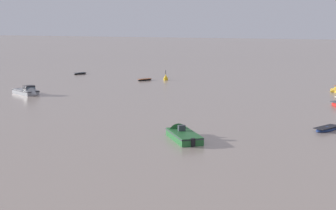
% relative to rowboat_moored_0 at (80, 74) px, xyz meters
% --- Properties ---
extents(rowboat_moored_0, '(1.80, 3.54, 0.53)m').
position_rel_rowboat_moored_0_xyz_m(rowboat_moored_0, '(0.00, 0.00, 0.00)').
color(rowboat_moored_0, black).
rests_on(rowboat_moored_0, ground).
extents(rowboat_moored_1, '(2.56, 3.86, 0.58)m').
position_rel_rowboat_moored_0_xyz_m(rowboat_moored_1, '(61.15, -33.91, 0.01)').
color(rowboat_moored_1, navy).
rests_on(rowboat_moored_1, ground).
extents(motorboat_moored_0, '(6.40, 3.71, 2.30)m').
position_rel_rowboat_moored_0_xyz_m(motorboat_moored_0, '(13.50, -29.88, 0.20)').
color(motorboat_moored_0, gray).
rests_on(motorboat_moored_0, ground).
extents(motorboat_moored_1, '(5.89, 5.89, 2.12)m').
position_rel_rowboat_moored_0_xyz_m(motorboat_moored_1, '(48.85, -44.43, 0.15)').
color(motorboat_moored_1, '#23602D').
rests_on(motorboat_moored_1, ground).
extents(rowboat_moored_4, '(2.31, 3.45, 0.52)m').
position_rel_rowboat_moored_0_xyz_m(rowboat_moored_4, '(19.84, -3.67, -0.00)').
color(rowboat_moored_4, black).
rests_on(rowboat_moored_4, ground).
extents(channel_buoy, '(0.90, 0.90, 2.30)m').
position_rel_rowboat_moored_0_xyz_m(channel_buoy, '(23.40, -1.08, 0.32)').
color(channel_buoy, gold).
rests_on(channel_buoy, ground).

